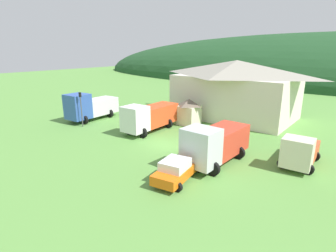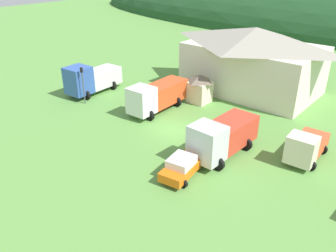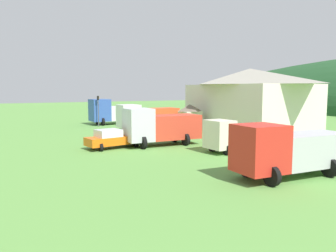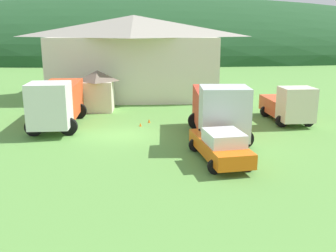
{
  "view_description": "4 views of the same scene",
  "coord_description": "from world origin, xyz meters",
  "px_view_note": "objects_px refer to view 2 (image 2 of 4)",
  "views": [
    {
      "loc": [
        15.31,
        -19.24,
        9.11
      ],
      "look_at": [
        0.2,
        -0.28,
        2.08
      ],
      "focal_mm": 28.58,
      "sensor_mm": 36.0,
      "label": 1
    },
    {
      "loc": [
        18.11,
        -22.46,
        14.97
      ],
      "look_at": [
        -0.03,
        -1.13,
        0.99
      ],
      "focal_mm": 36.45,
      "sensor_mm": 36.0,
      "label": 2
    },
    {
      "loc": [
        32.57,
        -14.42,
        5.12
      ],
      "look_at": [
        -0.59,
        3.29,
        0.96
      ],
      "focal_mm": 35.83,
      "sensor_mm": 36.0,
      "label": 3
    },
    {
      "loc": [
        1.53,
        -22.97,
        6.41
      ],
      "look_at": [
        2.52,
        -1.22,
        0.87
      ],
      "focal_mm": 40.93,
      "sensor_mm": 36.0,
      "label": 4
    }
  ],
  "objects_px": {
    "tow_truck_silver": "(222,136)",
    "traffic_cone_mid_row": "(207,124)",
    "depot_building": "(253,59)",
    "box_truck_blue": "(91,79)",
    "play_shed_cream": "(200,88)",
    "heavy_rig_white": "(156,95)",
    "service_pickup_orange": "(184,165)",
    "traffic_light_west": "(83,82)",
    "light_truck_cream": "(306,146)",
    "traffic_cone_near_pickup": "(196,126)"
  },
  "relations": [
    {
      "from": "play_shed_cream",
      "to": "traffic_cone_mid_row",
      "type": "bearing_deg",
      "value": -46.29
    },
    {
      "from": "heavy_rig_white",
      "to": "light_truck_cream",
      "type": "relative_size",
      "value": 1.43
    },
    {
      "from": "heavy_rig_white",
      "to": "tow_truck_silver",
      "type": "relative_size",
      "value": 1.1
    },
    {
      "from": "heavy_rig_white",
      "to": "box_truck_blue",
      "type": "bearing_deg",
      "value": -84.82
    },
    {
      "from": "light_truck_cream",
      "to": "depot_building",
      "type": "bearing_deg",
      "value": -139.44
    },
    {
      "from": "play_shed_cream",
      "to": "light_truck_cream",
      "type": "height_order",
      "value": "play_shed_cream"
    },
    {
      "from": "heavy_rig_white",
      "to": "tow_truck_silver",
      "type": "bearing_deg",
      "value": 69.77
    },
    {
      "from": "play_shed_cream",
      "to": "heavy_rig_white",
      "type": "distance_m",
      "value": 5.38
    },
    {
      "from": "play_shed_cream",
      "to": "heavy_rig_white",
      "type": "relative_size",
      "value": 0.42
    },
    {
      "from": "traffic_cone_near_pickup",
      "to": "traffic_light_west",
      "type": "bearing_deg",
      "value": -164.82
    },
    {
      "from": "box_truck_blue",
      "to": "traffic_cone_near_pickup",
      "type": "relative_size",
      "value": 15.65
    },
    {
      "from": "depot_building",
      "to": "tow_truck_silver",
      "type": "xyz_separation_m",
      "value": [
        5.56,
        -15.52,
        -2.18
      ]
    },
    {
      "from": "tow_truck_silver",
      "to": "depot_building",
      "type": "bearing_deg",
      "value": -158.35
    },
    {
      "from": "box_truck_blue",
      "to": "play_shed_cream",
      "type": "bearing_deg",
      "value": 114.66
    },
    {
      "from": "play_shed_cream",
      "to": "traffic_light_west",
      "type": "bearing_deg",
      "value": -137.48
    },
    {
      "from": "traffic_cone_mid_row",
      "to": "traffic_cone_near_pickup",
      "type": "bearing_deg",
      "value": -120.47
    },
    {
      "from": "box_truck_blue",
      "to": "heavy_rig_white",
      "type": "height_order",
      "value": "box_truck_blue"
    },
    {
      "from": "heavy_rig_white",
      "to": "traffic_cone_near_pickup",
      "type": "bearing_deg",
      "value": 85.28
    },
    {
      "from": "traffic_cone_mid_row",
      "to": "traffic_light_west",
      "type": "bearing_deg",
      "value": -161.59
    },
    {
      "from": "light_truck_cream",
      "to": "traffic_cone_mid_row",
      "type": "height_order",
      "value": "light_truck_cream"
    },
    {
      "from": "light_truck_cream",
      "to": "traffic_light_west",
      "type": "bearing_deg",
      "value": -82.8
    },
    {
      "from": "light_truck_cream",
      "to": "traffic_light_west",
      "type": "distance_m",
      "value": 23.76
    },
    {
      "from": "light_truck_cream",
      "to": "traffic_cone_mid_row",
      "type": "relative_size",
      "value": 9.89
    },
    {
      "from": "heavy_rig_white",
      "to": "traffic_cone_near_pickup",
      "type": "distance_m",
      "value": 5.78
    },
    {
      "from": "traffic_cone_mid_row",
      "to": "service_pickup_orange",
      "type": "bearing_deg",
      "value": -66.8
    },
    {
      "from": "heavy_rig_white",
      "to": "traffic_light_west",
      "type": "height_order",
      "value": "traffic_light_west"
    },
    {
      "from": "traffic_cone_near_pickup",
      "to": "traffic_cone_mid_row",
      "type": "xyz_separation_m",
      "value": [
        0.59,
        1.0,
        0.0
      ]
    },
    {
      "from": "light_truck_cream",
      "to": "box_truck_blue",
      "type": "bearing_deg",
      "value": -89.31
    },
    {
      "from": "box_truck_blue",
      "to": "light_truck_cream",
      "type": "xyz_separation_m",
      "value": [
        25.36,
        1.58,
        -0.58
      ]
    },
    {
      "from": "traffic_cone_near_pickup",
      "to": "traffic_cone_mid_row",
      "type": "relative_size",
      "value": 0.86
    },
    {
      "from": "traffic_cone_near_pickup",
      "to": "traffic_cone_mid_row",
      "type": "distance_m",
      "value": 1.15
    },
    {
      "from": "tow_truck_silver",
      "to": "light_truck_cream",
      "type": "height_order",
      "value": "tow_truck_silver"
    },
    {
      "from": "depot_building",
      "to": "play_shed_cream",
      "type": "xyz_separation_m",
      "value": [
        -2.65,
        -7.18,
        -2.28
      ]
    },
    {
      "from": "tow_truck_silver",
      "to": "service_pickup_orange",
      "type": "distance_m",
      "value": 4.33
    },
    {
      "from": "tow_truck_silver",
      "to": "traffic_cone_near_pickup",
      "type": "height_order",
      "value": "tow_truck_silver"
    },
    {
      "from": "play_shed_cream",
      "to": "traffic_cone_near_pickup",
      "type": "xyz_separation_m",
      "value": [
        3.46,
        -5.23,
        -1.67
      ]
    },
    {
      "from": "tow_truck_silver",
      "to": "traffic_cone_mid_row",
      "type": "relative_size",
      "value": 12.95
    },
    {
      "from": "traffic_cone_near_pickup",
      "to": "tow_truck_silver",
      "type": "bearing_deg",
      "value": -33.2
    },
    {
      "from": "light_truck_cream",
      "to": "traffic_cone_near_pickup",
      "type": "xyz_separation_m",
      "value": [
        -10.35,
        -0.62,
        -1.26
      ]
    },
    {
      "from": "depot_building",
      "to": "traffic_light_west",
      "type": "distance_m",
      "value": 20.12
    },
    {
      "from": "depot_building",
      "to": "box_truck_blue",
      "type": "bearing_deg",
      "value": -136.72
    },
    {
      "from": "light_truck_cream",
      "to": "traffic_cone_near_pickup",
      "type": "height_order",
      "value": "light_truck_cream"
    },
    {
      "from": "tow_truck_silver",
      "to": "play_shed_cream",
      "type": "bearing_deg",
      "value": -133.51
    },
    {
      "from": "play_shed_cream",
      "to": "heavy_rig_white",
      "type": "bearing_deg",
      "value": -112.39
    },
    {
      "from": "traffic_cone_mid_row",
      "to": "depot_building",
      "type": "bearing_deg",
      "value": 97.0
    },
    {
      "from": "depot_building",
      "to": "light_truck_cream",
      "type": "height_order",
      "value": "depot_building"
    },
    {
      "from": "box_truck_blue",
      "to": "traffic_light_west",
      "type": "height_order",
      "value": "traffic_light_west"
    },
    {
      "from": "light_truck_cream",
      "to": "traffic_cone_near_pickup",
      "type": "relative_size",
      "value": 11.51
    },
    {
      "from": "box_truck_blue",
      "to": "tow_truck_silver",
      "type": "distance_m",
      "value": 19.88
    },
    {
      "from": "tow_truck_silver",
      "to": "light_truck_cream",
      "type": "xyz_separation_m",
      "value": [
        5.6,
        3.72,
        -0.51
      ]
    }
  ]
}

